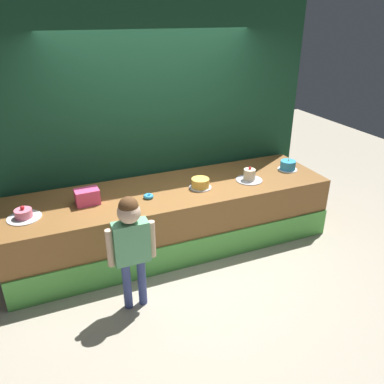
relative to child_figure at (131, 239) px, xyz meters
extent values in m
plane|color=#ADA38E|center=(0.73, 0.39, -0.78)|extent=(12.00, 12.00, 0.00)
cube|color=brown|center=(0.73, 0.92, -0.40)|extent=(3.85, 1.06, 0.76)
cube|color=#59B24C|center=(0.73, 0.38, -0.61)|extent=(3.85, 0.02, 0.34)
cube|color=#19472D|center=(0.73, 1.55, 0.79)|extent=(4.22, 0.08, 3.14)
cylinder|color=#3F4C8C|center=(-0.07, 0.00, -0.51)|extent=(0.08, 0.08, 0.54)
cylinder|color=#3F4C8C|center=(0.07, 0.00, -0.51)|extent=(0.08, 0.08, 0.54)
cube|color=#66B27F|center=(0.00, 0.00, -0.04)|extent=(0.33, 0.15, 0.42)
cylinder|color=beige|center=(-0.20, 0.00, -0.05)|extent=(0.07, 0.07, 0.38)
cylinder|color=beige|center=(0.20, 0.00, -0.05)|extent=(0.07, 0.07, 0.38)
sphere|color=beige|center=(0.00, 0.00, 0.28)|extent=(0.21, 0.21, 0.21)
sphere|color=brown|center=(0.00, 0.00, 0.34)|extent=(0.18, 0.18, 0.18)
cube|color=#ED4880|center=(-0.25, 0.92, 0.07)|extent=(0.26, 0.19, 0.17)
torus|color=#3399D8|center=(0.41, 0.79, 0.00)|extent=(0.12, 0.12, 0.04)
cylinder|color=white|center=(-0.90, 0.84, -0.01)|extent=(0.34, 0.34, 0.01)
cylinder|color=pink|center=(-0.90, 0.84, 0.03)|extent=(0.17, 0.17, 0.09)
sphere|color=red|center=(-0.90, 0.84, 0.10)|extent=(0.04, 0.04, 0.04)
cylinder|color=silver|center=(1.06, 0.82, -0.01)|extent=(0.27, 0.27, 0.01)
cylinder|color=#F2BF4C|center=(1.06, 0.82, 0.05)|extent=(0.21, 0.21, 0.11)
cylinder|color=silver|center=(1.72, 0.79, -0.01)|extent=(0.33, 0.33, 0.01)
cylinder|color=beige|center=(1.72, 0.79, 0.06)|extent=(0.15, 0.15, 0.14)
sphere|color=red|center=(1.72, 0.79, 0.15)|extent=(0.04, 0.04, 0.04)
cylinder|color=white|center=(2.37, 0.90, -0.01)|extent=(0.26, 0.26, 0.01)
cylinder|color=#3399D8|center=(2.37, 0.90, 0.05)|extent=(0.20, 0.20, 0.11)
cone|color=#F2E566|center=(2.37, 0.90, 0.12)|extent=(0.02, 0.02, 0.04)
camera|label=1|loc=(-0.64, -3.00, 1.90)|focal=35.87mm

